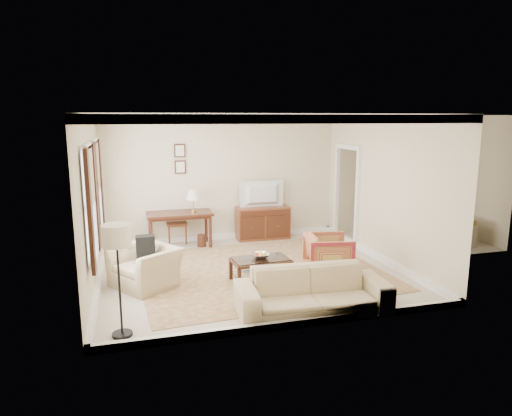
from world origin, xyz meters
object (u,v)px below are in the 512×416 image
tv (263,186)px  coffee_table (261,264)px  writing_desk (179,217)px  striped_armchair (328,253)px  sofa (313,284)px  sideboard (263,223)px  club_armchair (145,260)px

tv → coffee_table: bearing=72.9°
writing_desk → coffee_table: (1.12, -2.63, -0.35)m
striped_armchair → sofa: 1.76m
sideboard → sofa: sofa is taller
writing_desk → sofa: size_ratio=0.64×
sideboard → sofa: bearing=-96.5°
striped_armchair → sofa: sofa is taller
tv → striped_armchair: 2.92m
sideboard → coffee_table: (-0.86, -2.82, -0.06)m
sideboard → sofa: size_ratio=0.56×
striped_armchair → club_armchair: size_ratio=0.78×
tv → sofa: size_ratio=0.45×
tv → coffee_table: tv is taller
writing_desk → sideboard: 2.01m
tv → sofa: tv is taller
sideboard → striped_armchair: (0.44, -2.78, 0.03)m
striped_armchair → sofa: size_ratio=0.37×
sideboard → club_armchair: club_armchair is taller
striped_armchair → club_armchair: 3.28m
coffee_table → striped_armchair: (1.31, 0.04, 0.09)m
sideboard → club_armchair: 3.76m
coffee_table → sofa: sofa is taller
writing_desk → coffee_table: writing_desk is taller
writing_desk → sideboard: writing_desk is taller
tv → club_armchair: bearing=41.1°
writing_desk → striped_armchair: size_ratio=1.74×
tv → sofa: bearing=83.5°
striped_armchair → sofa: bearing=159.1°
sofa → writing_desk: bearing=114.2°
writing_desk → sideboard: bearing=5.4°
writing_desk → tv: size_ratio=1.42×
club_armchair → sideboard: bearing=96.7°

